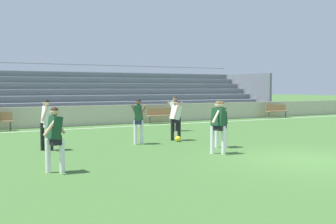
# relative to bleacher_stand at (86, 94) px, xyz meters

# --- Properties ---
(ground_plane) EXTENTS (160.00, 160.00, 0.00)m
(ground_plane) POSITION_rel_bleacher_stand_xyz_m (1.06, -16.99, -1.64)
(ground_plane) COLOR #3D662D
(field_line_sideline) EXTENTS (44.00, 0.12, 0.01)m
(field_line_sideline) POSITION_rel_bleacher_stand_xyz_m (1.06, -4.97, -1.64)
(field_line_sideline) COLOR white
(field_line_sideline) RESTS_ON ground
(sideline_wall) EXTENTS (48.00, 0.16, 1.09)m
(sideline_wall) POSITION_rel_bleacher_stand_xyz_m (1.06, -3.43, -1.10)
(sideline_wall) COLOR beige
(sideline_wall) RESTS_ON ground
(bleacher_stand) EXTENTS (25.99, 5.71, 3.70)m
(bleacher_stand) POSITION_rel_bleacher_stand_xyz_m (0.00, 0.00, 0.00)
(bleacher_stand) COLOR #9EA3AD
(bleacher_stand) RESTS_ON ground
(bench_near_wall_gap) EXTENTS (1.80, 0.40, 0.90)m
(bench_near_wall_gap) POSITION_rel_bleacher_stand_xyz_m (3.17, -4.13, -1.10)
(bench_near_wall_gap) COLOR #99754C
(bench_near_wall_gap) RESTS_ON ground
(bench_far_left) EXTENTS (1.80, 0.40, 0.90)m
(bench_far_left) POSITION_rel_bleacher_stand_xyz_m (12.19, -4.13, -1.10)
(bench_far_left) COLOR #99754C
(bench_far_left) RESTS_ON ground
(player_dark_challenging) EXTENTS (0.46, 0.62, 1.67)m
(player_dark_challenging) POSITION_rel_bleacher_stand_xyz_m (-1.78, -11.55, -0.65)
(player_dark_challenging) COLOR white
(player_dark_challenging) RESTS_ON ground
(player_white_wide_right) EXTENTS (0.43, 0.44, 1.62)m
(player_white_wide_right) POSITION_rel_bleacher_stand_xyz_m (-0.05, -11.31, -0.69)
(player_white_wide_right) COLOR black
(player_white_wide_right) RESTS_ON ground
(player_dark_wide_left) EXTENTS (0.75, 0.47, 1.67)m
(player_dark_wide_left) POSITION_rel_bleacher_stand_xyz_m (-0.56, -14.80, -0.65)
(player_dark_wide_left) COLOR white
(player_dark_wide_left) RESTS_ON ground
(player_dark_dropping_back) EXTENTS (0.57, 0.44, 1.61)m
(player_dark_dropping_back) POSITION_rel_bleacher_stand_xyz_m (0.37, -13.72, -0.69)
(player_dark_dropping_back) COLOR white
(player_dark_dropping_back) RESTS_ON ground
(player_white_deep_cover) EXTENTS (0.53, 0.70, 1.67)m
(player_white_deep_cover) POSITION_rel_bleacher_stand_xyz_m (1.70, -8.24, -0.65)
(player_white_deep_cover) COLOR black
(player_white_deep_cover) RESTS_ON ground
(player_white_on_ball) EXTENTS (0.46, 0.44, 1.70)m
(player_white_on_ball) POSITION_rel_bleacher_stand_xyz_m (-5.08, -11.45, -0.62)
(player_white_on_ball) COLOR black
(player_white_on_ball) RESTS_ON ground
(player_dark_overlapping) EXTENTS (0.65, 0.45, 1.62)m
(player_dark_overlapping) POSITION_rel_bleacher_stand_xyz_m (-5.75, -15.20, -0.68)
(player_dark_overlapping) COLOR white
(player_dark_overlapping) RESTS_ON ground
(soccer_ball) EXTENTS (0.22, 0.22, 0.22)m
(soccer_ball) POSITION_rel_bleacher_stand_xyz_m (-0.16, -11.66, -1.53)
(soccer_ball) COLOR yellow
(soccer_ball) RESTS_ON ground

